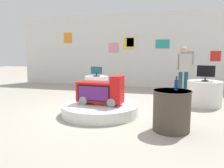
{
  "coord_description": "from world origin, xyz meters",
  "views": [
    {
      "loc": [
        1.66,
        -4.95,
        1.43
      ],
      "look_at": [
        0.18,
        0.55,
        0.64
      ],
      "focal_mm": 36.77,
      "sensor_mm": 36.0,
      "label": 1
    }
  ],
  "objects_px": {
    "shopper_browsing_near_truck": "(184,68)",
    "display_pedestal_left_rear": "(204,93)",
    "tv_on_center_rear": "(96,71)",
    "tv_on_left_rear": "(206,72)",
    "side_table_round": "(172,110)",
    "main_display_pedestal": "(100,109)",
    "novelty_firetruck_tv": "(101,93)",
    "bottle_on_side_table": "(176,85)",
    "display_pedestal_center_rear": "(97,86)"
  },
  "relations": [
    {
      "from": "tv_on_left_rear",
      "to": "bottle_on_side_table",
      "type": "relative_size",
      "value": 1.92
    },
    {
      "from": "tv_on_center_rear",
      "to": "display_pedestal_center_rear",
      "type": "bearing_deg",
      "value": 95.73
    },
    {
      "from": "tv_on_left_rear",
      "to": "main_display_pedestal",
      "type": "bearing_deg",
      "value": -146.92
    },
    {
      "from": "display_pedestal_center_rear",
      "to": "side_table_round",
      "type": "distance_m",
      "value": 3.61
    },
    {
      "from": "display_pedestal_center_rear",
      "to": "bottle_on_side_table",
      "type": "height_order",
      "value": "bottle_on_side_table"
    },
    {
      "from": "main_display_pedestal",
      "to": "tv_on_left_rear",
      "type": "xyz_separation_m",
      "value": [
        2.43,
        1.58,
        0.79
      ]
    },
    {
      "from": "main_display_pedestal",
      "to": "tv_on_left_rear",
      "type": "bearing_deg",
      "value": 33.08
    },
    {
      "from": "novelty_firetruck_tv",
      "to": "bottle_on_side_table",
      "type": "distance_m",
      "value": 1.8
    },
    {
      "from": "display_pedestal_left_rear",
      "to": "display_pedestal_center_rear",
      "type": "distance_m",
      "value": 3.23
    },
    {
      "from": "main_display_pedestal",
      "to": "tv_on_center_rear",
      "type": "xyz_separation_m",
      "value": [
        -0.77,
        2.01,
        0.7
      ]
    },
    {
      "from": "display_pedestal_center_rear",
      "to": "tv_on_center_rear",
      "type": "distance_m",
      "value": 0.49
    },
    {
      "from": "display_pedestal_left_rear",
      "to": "tv_on_left_rear",
      "type": "height_order",
      "value": "tv_on_left_rear"
    },
    {
      "from": "main_display_pedestal",
      "to": "side_table_round",
      "type": "xyz_separation_m",
      "value": [
        1.6,
        -0.7,
        0.26
      ]
    },
    {
      "from": "tv_on_left_rear",
      "to": "side_table_round",
      "type": "relative_size",
      "value": 0.65
    },
    {
      "from": "main_display_pedestal",
      "to": "tv_on_center_rear",
      "type": "bearing_deg",
      "value": 111.01
    },
    {
      "from": "novelty_firetruck_tv",
      "to": "tv_on_center_rear",
      "type": "xyz_separation_m",
      "value": [
        -0.79,
        2.02,
        0.3
      ]
    },
    {
      "from": "tv_on_center_rear",
      "to": "bottle_on_side_table",
      "type": "height_order",
      "value": "bottle_on_side_table"
    },
    {
      "from": "novelty_firetruck_tv",
      "to": "shopper_browsing_near_truck",
      "type": "bearing_deg",
      "value": 55.26
    },
    {
      "from": "tv_on_center_rear",
      "to": "bottle_on_side_table",
      "type": "distance_m",
      "value": 3.62
    },
    {
      "from": "shopper_browsing_near_truck",
      "to": "tv_on_left_rear",
      "type": "bearing_deg",
      "value": -65.7
    },
    {
      "from": "bottle_on_side_table",
      "to": "display_pedestal_left_rear",
      "type": "bearing_deg",
      "value": 71.22
    },
    {
      "from": "novelty_firetruck_tv",
      "to": "display_pedestal_center_rear",
      "type": "relative_size",
      "value": 1.45
    },
    {
      "from": "novelty_firetruck_tv",
      "to": "bottle_on_side_table",
      "type": "bearing_deg",
      "value": -21.82
    },
    {
      "from": "novelty_firetruck_tv",
      "to": "tv_on_center_rear",
      "type": "bearing_deg",
      "value": 111.44
    },
    {
      "from": "novelty_firetruck_tv",
      "to": "display_pedestal_left_rear",
      "type": "relative_size",
      "value": 1.21
    },
    {
      "from": "shopper_browsing_near_truck",
      "to": "display_pedestal_left_rear",
      "type": "bearing_deg",
      "value": -65.66
    },
    {
      "from": "bottle_on_side_table",
      "to": "shopper_browsing_near_truck",
      "type": "bearing_deg",
      "value": 85.74
    },
    {
      "from": "tv_on_left_rear",
      "to": "shopper_browsing_near_truck",
      "type": "distance_m",
      "value": 1.25
    },
    {
      "from": "novelty_firetruck_tv",
      "to": "display_pedestal_left_rear",
      "type": "distance_m",
      "value": 2.9
    },
    {
      "from": "display_pedestal_center_rear",
      "to": "bottle_on_side_table",
      "type": "relative_size",
      "value": 2.95
    },
    {
      "from": "display_pedestal_left_rear",
      "to": "side_table_round",
      "type": "bearing_deg",
      "value": -109.97
    },
    {
      "from": "display_pedestal_center_rear",
      "to": "shopper_browsing_near_truck",
      "type": "bearing_deg",
      "value": 14.74
    },
    {
      "from": "tv_on_left_rear",
      "to": "display_pedestal_center_rear",
      "type": "bearing_deg",
      "value": 172.3
    },
    {
      "from": "bottle_on_side_table",
      "to": "shopper_browsing_near_truck",
      "type": "height_order",
      "value": "shopper_browsing_near_truck"
    },
    {
      "from": "display_pedestal_left_rear",
      "to": "display_pedestal_center_rear",
      "type": "height_order",
      "value": "same"
    },
    {
      "from": "main_display_pedestal",
      "to": "bottle_on_side_table",
      "type": "distance_m",
      "value": 1.94
    },
    {
      "from": "tv_on_center_rear",
      "to": "shopper_browsing_near_truck",
      "type": "bearing_deg",
      "value": 14.82
    },
    {
      "from": "novelty_firetruck_tv",
      "to": "side_table_round",
      "type": "relative_size",
      "value": 1.45
    },
    {
      "from": "display_pedestal_left_rear",
      "to": "display_pedestal_center_rear",
      "type": "bearing_deg",
      "value": 172.37
    },
    {
      "from": "novelty_firetruck_tv",
      "to": "display_pedestal_center_rear",
      "type": "xyz_separation_m",
      "value": [
        -0.79,
        2.02,
        -0.18
      ]
    },
    {
      "from": "side_table_round",
      "to": "main_display_pedestal",
      "type": "bearing_deg",
      "value": 156.25
    },
    {
      "from": "tv_on_left_rear",
      "to": "bottle_on_side_table",
      "type": "height_order",
      "value": "tv_on_left_rear"
    },
    {
      "from": "tv_on_left_rear",
      "to": "shopper_browsing_near_truck",
      "type": "relative_size",
      "value": 0.3
    },
    {
      "from": "tv_on_center_rear",
      "to": "display_pedestal_left_rear",
      "type": "bearing_deg",
      "value": -7.56
    },
    {
      "from": "display_pedestal_left_rear",
      "to": "shopper_browsing_near_truck",
      "type": "distance_m",
      "value": 1.39
    },
    {
      "from": "main_display_pedestal",
      "to": "tv_on_left_rear",
      "type": "relative_size",
      "value": 3.6
    },
    {
      "from": "bottle_on_side_table",
      "to": "shopper_browsing_near_truck",
      "type": "xyz_separation_m",
      "value": [
        0.25,
        3.39,
        0.09
      ]
    },
    {
      "from": "tv_on_left_rear",
      "to": "display_pedestal_center_rear",
      "type": "distance_m",
      "value": 3.28
    },
    {
      "from": "main_display_pedestal",
      "to": "novelty_firetruck_tv",
      "type": "height_order",
      "value": "novelty_firetruck_tv"
    },
    {
      "from": "novelty_firetruck_tv",
      "to": "display_pedestal_left_rear",
      "type": "xyz_separation_m",
      "value": [
        2.41,
        1.6,
        -0.18
      ]
    }
  ]
}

